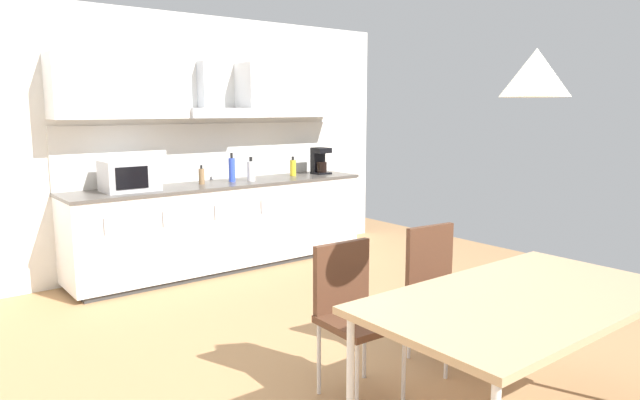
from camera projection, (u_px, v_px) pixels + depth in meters
ground_plane at (343, 380)px, 3.47m from camera, size 7.25×8.87×0.02m
wall_back at (145, 144)px, 5.60m from camera, size 5.80×0.10×2.56m
kitchen_counter at (224, 225)px, 5.84m from camera, size 3.12×0.65×0.88m
backsplash_tile at (208, 152)px, 5.96m from camera, size 3.10×0.02×0.59m
upper_wall_cabinets at (214, 91)px, 5.74m from camera, size 3.10×0.40×0.57m
microwave at (130, 176)px, 5.17m from camera, size 0.48×0.35×0.28m
coffee_maker at (320, 161)px, 6.54m from camera, size 0.18×0.19×0.30m
bottle_yellow at (293, 168)px, 6.35m from camera, size 0.07×0.07×0.21m
bottle_blue at (232, 169)px, 5.83m from camera, size 0.07×0.07×0.30m
bottle_white at (251, 171)px, 5.89m from camera, size 0.08×0.08×0.25m
bottle_brown at (202, 176)px, 5.64m from camera, size 0.06×0.06×0.19m
dining_table at (522, 303)px, 2.79m from camera, size 1.66×0.90×0.73m
chair_far_right at (440, 279)px, 3.69m from camera, size 0.44×0.44×0.87m
chair_far_left at (352, 304)px, 3.23m from camera, size 0.42×0.42×0.87m
pendant_lamp at (536, 73)px, 2.61m from camera, size 0.32×0.32×0.22m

